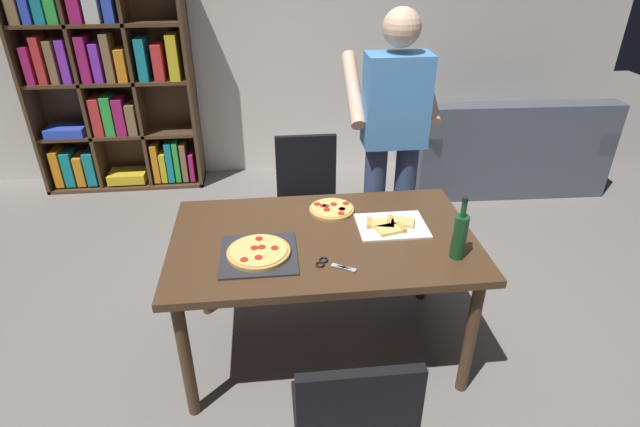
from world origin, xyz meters
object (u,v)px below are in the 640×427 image
chair_far_side (308,194)px  second_pizza_plain (332,209)px  wine_bottle (460,235)px  chair_near_camera (352,426)px  kitchen_scissors (330,264)px  pepperoni_pizza_on_tray (259,253)px  dining_table (323,249)px  person_serving_pizza (393,136)px  couch (501,153)px  bookshelf (107,84)px

chair_far_side → second_pizza_plain: bearing=-83.6°
wine_bottle → chair_near_camera: bearing=-131.2°
wine_bottle → kitchen_scissors: bearing=-179.6°
pepperoni_pizza_on_tray → chair_near_camera: bearing=-68.0°
kitchen_scissors → second_pizza_plain: 0.52m
chair_far_side → second_pizza_plain: size_ratio=3.63×
dining_table → second_pizza_plain: bearing=73.4°
person_serving_pizza → pepperoni_pizza_on_tray: size_ratio=4.80×
wine_bottle → second_pizza_plain: size_ratio=1.27×
dining_table → wine_bottle: wine_bottle is taller
chair_near_camera → kitchen_scissors: size_ratio=4.67×
dining_table → couch: bearing=46.3°
person_serving_pizza → kitchen_scissors: size_ratio=9.08×
kitchen_scissors → dining_table: bearing=90.2°
chair_near_camera → dining_table: bearing=90.0°
second_pizza_plain → wine_bottle: bearing=-43.5°
chair_near_camera → bookshelf: (-1.62, 3.32, 0.44)m
dining_table → second_pizza_plain: (0.08, 0.26, 0.09)m
chair_far_side → wine_bottle: bearing=-62.9°
chair_far_side → bookshelf: bearing=138.6°
couch → kitchen_scissors: 2.97m
person_serving_pizza → kitchen_scissors: bearing=-117.8°
pepperoni_pizza_on_tray → wine_bottle: (0.94, -0.11, 0.10)m
wine_bottle → second_pizza_plain: bearing=136.5°
bookshelf → wine_bottle: bearing=-49.6°
dining_table → kitchen_scissors: kitchen_scissors is taller
bookshelf → kitchen_scissors: 3.09m
pepperoni_pizza_on_tray → bookshelf: bearing=117.2°
chair_far_side → bookshelf: size_ratio=0.46×
bookshelf → kitchen_scissors: (1.62, -2.63, -0.19)m
couch → pepperoni_pizza_on_tray: (-2.22, -2.13, 0.46)m
chair_near_camera → person_serving_pizza: (0.52, 1.68, 0.49)m
dining_table → couch: (1.90, 1.99, -0.37)m
bookshelf → person_serving_pizza: 2.70m
dining_table → chair_near_camera: (-0.00, -0.95, -0.16)m
person_serving_pizza → dining_table: bearing=-125.4°
bookshelf → wine_bottle: size_ratio=6.17×
person_serving_pizza → pepperoni_pizza_on_tray: person_serving_pizza is taller
second_pizza_plain → pepperoni_pizza_on_tray: bearing=-135.4°
chair_near_camera → person_serving_pizza: size_ratio=0.51×
dining_table → couch: 2.77m
person_serving_pizza → wine_bottle: size_ratio=5.54×
chair_far_side → person_serving_pizza: bearing=-23.0°
chair_near_camera → couch: 3.50m
dining_table → wine_bottle: (0.61, -0.25, 0.20)m
dining_table → person_serving_pizza: (0.52, 0.73, 0.33)m
dining_table → kitchen_scissors: 0.27m
kitchen_scissors → second_pizza_plain: (0.08, 0.51, 0.01)m
bookshelf → kitchen_scissors: bookshelf is taller
person_serving_pizza → pepperoni_pizza_on_tray: (-0.84, -0.87, -0.23)m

